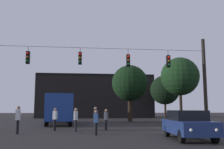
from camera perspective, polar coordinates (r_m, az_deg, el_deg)
name	(u,v)px	position (r m, az deg, el deg)	size (l,w,h in m)	color
ground_plane	(95,123)	(30.14, -3.83, -10.77)	(168.00, 168.00, 0.00)	black
overhead_signal_span	(102,76)	(19.59, -2.22, -0.29)	(16.87, 0.44, 7.30)	black
city_bus	(59,107)	(28.51, -11.77, -7.04)	(3.46, 11.18, 3.00)	navy
car_near_right	(188,124)	(14.31, 16.59, -10.60)	(2.16, 4.45, 1.52)	navy
pedestrian_crossing_left	(76,118)	(18.50, -8.12, -9.67)	(0.29, 0.39, 1.67)	black
pedestrian_crossing_center	(96,121)	(15.98, -3.61, -10.36)	(0.32, 0.41, 1.53)	black
pedestrian_crossing_right	(55,118)	(19.84, -12.65, -9.43)	(0.33, 0.41, 1.67)	black
pedestrian_near_bus	(18,118)	(17.76, -20.31, -9.09)	(0.25, 0.37, 1.79)	black
pedestrian_trailing	(106,118)	(19.73, -1.34, -9.79)	(0.35, 0.42, 1.58)	black
pedestrian_far_side	(95,117)	(20.19, -3.72, -9.40)	(0.36, 0.42, 1.76)	black
corner_building	(95,97)	(51.82, -3.92, -5.10)	(21.45, 12.21, 7.98)	black
tree_left_silhouette	(130,83)	(33.89, 3.99, -1.97)	(4.77, 4.77, 7.42)	black
tree_behind_building	(165,90)	(44.54, 11.74, -3.42)	(4.98, 4.98, 7.34)	black
tree_right_far	(180,77)	(32.63, 14.95, -0.44)	(4.72, 4.72, 7.97)	black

